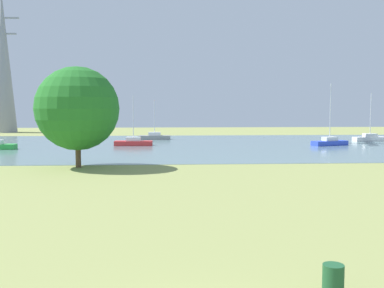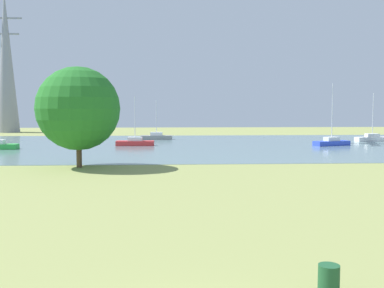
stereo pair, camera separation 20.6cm
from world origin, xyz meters
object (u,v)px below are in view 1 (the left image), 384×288
(tree_east_near, at_px, (77,109))
(sailboat_red, at_px, (133,142))
(sailboat_blue, at_px, (330,142))
(electricity_pylon, at_px, (3,61))
(litter_bin, at_px, (333,280))
(sailboat_white, at_px, (370,138))
(sailboat_gray, at_px, (155,137))

(tree_east_near, bearing_deg, sailboat_red, 81.56)
(sailboat_blue, height_order, electricity_pylon, electricity_pylon)
(sailboat_red, height_order, tree_east_near, tree_east_near)
(litter_bin, bearing_deg, sailboat_red, 100.09)
(sailboat_blue, bearing_deg, sailboat_red, 176.99)
(sailboat_blue, relative_size, sailboat_white, 1.15)
(sailboat_blue, distance_m, tree_east_near, 34.53)
(sailboat_red, bearing_deg, sailboat_blue, -3.01)
(litter_bin, xyz_separation_m, electricity_pylon, (-35.44, 79.76, 13.39))
(sailboat_white, xyz_separation_m, sailboat_gray, (-31.18, 5.45, -0.01))
(sailboat_white, bearing_deg, sailboat_gray, 170.08)
(litter_bin, relative_size, electricity_pylon, 0.03)
(sailboat_gray, height_order, tree_east_near, tree_east_near)
(litter_bin, bearing_deg, sailboat_gray, 95.80)
(sailboat_red, height_order, electricity_pylon, electricity_pylon)
(sailboat_white, bearing_deg, sailboat_red, -170.42)
(electricity_pylon, bearing_deg, sailboat_gray, -36.37)
(litter_bin, xyz_separation_m, sailboat_gray, (-5.89, 58.00, 0.05))
(sailboat_gray, bearing_deg, sailboat_red, -102.43)
(sailboat_gray, distance_m, sailboat_red, 11.39)
(sailboat_gray, relative_size, electricity_pylon, 0.22)
(sailboat_white, distance_m, sailboat_red, 34.11)
(sailboat_blue, distance_m, electricity_pylon, 63.80)
(litter_bin, distance_m, sailboat_white, 58.32)
(sailboat_gray, distance_m, electricity_pylon, 39.04)
(tree_east_near, bearing_deg, electricity_pylon, 114.09)
(tree_east_near, distance_m, electricity_pylon, 59.50)
(litter_bin, height_order, tree_east_near, tree_east_near)
(electricity_pylon, bearing_deg, sailboat_red, -50.52)
(sailboat_blue, distance_m, sailboat_red, 25.13)
(electricity_pylon, bearing_deg, sailboat_white, -24.14)
(sailboat_blue, relative_size, sailboat_gray, 1.32)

